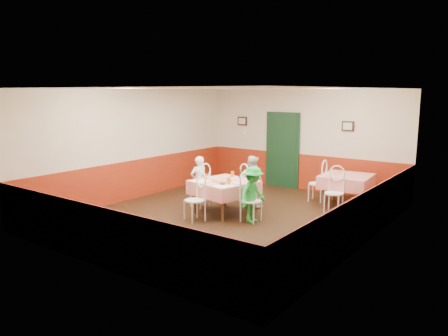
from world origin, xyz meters
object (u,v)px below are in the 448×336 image
Objects in this scene: chair_far at (250,189)px; wallet at (223,184)px; chair_second_a at (317,184)px; main_table at (224,197)px; glass_a at (206,177)px; diner_right at (253,194)px; diner_far at (252,181)px; glass_b at (229,181)px; beer_bottle at (240,175)px; chair_near at (195,200)px; second_table at (346,191)px; chair_second_b at (334,193)px; chair_left at (200,188)px; diner_left at (199,181)px; glass_c at (232,174)px; pizza at (222,180)px; chair_right at (251,201)px.

chair_far is 8.18× the size of wallet.
main_table is at bearing -32.59° from chair_second_a.
glass_a is 0.11× the size of diner_right.
glass_b is at bearing 95.59° from diner_far.
chair_far is 4.43× the size of beer_bottle.
chair_near is (-0.17, -0.83, 0.08)m from main_table.
second_table is 0.91× the size of diner_far.
chair_second_a is at bearing 130.54° from chair_second_b.
diner_right reaches higher than chair_left.
diner_left is 1.01× the size of diner_right.
chair_near is at bearing -124.41° from second_table.
glass_b is 0.79m from glass_c.
pizza reaches higher than second_table.
diner_left reaches higher than chair_near.
second_table is at bearing -26.86° from chair_right.
diner_left is (-2.86, -2.12, 0.23)m from second_table.
main_table is 0.85m from chair_left.
diner_right is at bearing 96.51° from diner_left.
second_table is 8.61× the size of glass_a.
chair_left reaches higher than main_table.
chair_second_a is 1.77m from diner_far.
glass_b reaches higher than chair_right.
main_table is 1.36× the size of chair_second_a.
chair_far is at bearing 91.26° from beer_bottle.
pizza is (-1.99, -1.60, 0.32)m from chair_second_b.
glass_c reaches higher than pizza.
diner_far is (1.01, 0.72, 0.17)m from chair_left.
glass_a is (-1.64, -2.43, 0.38)m from chair_second_a.
diner_right reaches higher than chair_right.
main_table is 0.57m from wallet.
chair_near is 3.20m from chair_second_b.
main_table is at bearing -81.26° from glass_c.
second_table is (1.98, 2.29, 0.00)m from main_table.
chair_right is (0.83, -0.17, 0.08)m from main_table.
second_table is 1.24× the size of chair_near.
diner_left is at bearing 159.78° from glass_b.
diner_left reaches higher than glass_b.
wallet is at bearing 82.26° from diner_left.
second_table is 0.75m from chair_second_a.
glass_a is 0.11× the size of diner_far.
pizza is 0.49m from glass_c.
chair_second_a is at bearing -11.00° from chair_right.
diner_left is at bearing 168.74° from main_table.
chair_near is (-0.33, -1.67, 0.00)m from chair_far.
chair_second_b is (1.81, 0.71, 0.00)m from chair_far.
beer_bottle is (-0.66, 0.55, 0.41)m from chair_right.
glass_a is at bearing -38.49° from chair_second_a.
diner_right is at bearing 50.37° from chair_near.
diner_left reaches higher than chair_right.
beer_bottle reaches higher than chair_second_a.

